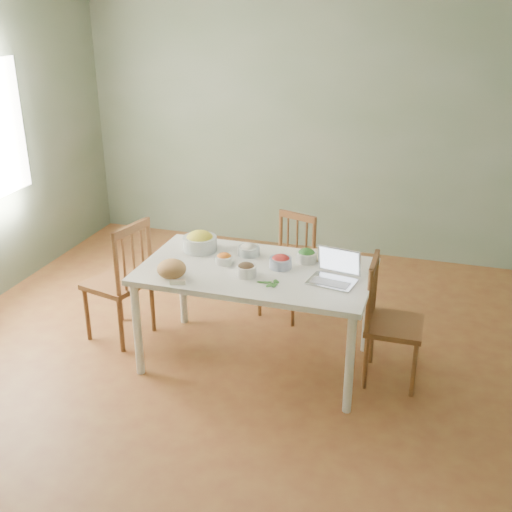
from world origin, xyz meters
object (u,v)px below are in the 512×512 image
(chair_right, at_px, (395,323))
(bowl_squash, at_px, (200,241))
(bread_boule, at_px, (172,269))
(laptop, at_px, (332,268))
(dining_table, at_px, (256,316))
(chair_far, at_px, (286,268))
(chair_left, at_px, (117,280))

(chair_right, distance_m, bowl_squash, 1.58)
(bread_boule, xyz_separation_m, laptop, (1.09, 0.25, 0.04))
(chair_right, bearing_deg, bowl_squash, 84.61)
(bread_boule, height_order, laptop, laptop)
(bread_boule, distance_m, laptop, 1.12)
(chair_right, xyz_separation_m, bread_boule, (-1.53, -0.40, 0.38))
(dining_table, xyz_separation_m, laptop, (0.57, -0.07, 0.50))
(chair_far, relative_size, chair_right, 0.95)
(laptop, bearing_deg, bread_boule, -157.52)
(chair_right, relative_size, bread_boule, 4.55)
(chair_left, relative_size, laptop, 3.22)
(chair_far, xyz_separation_m, bread_boule, (-0.53, -1.14, 0.41))
(chair_left, xyz_separation_m, chair_right, (2.19, 0.02, -0.04))
(bread_boule, relative_size, bowl_squash, 0.79)
(chair_right, bearing_deg, chair_left, 90.04)
(dining_table, xyz_separation_m, bread_boule, (-0.52, -0.32, 0.46))
(dining_table, bearing_deg, chair_left, 177.50)
(dining_table, bearing_deg, bowl_squash, 158.48)
(chair_far, relative_size, bread_boule, 4.33)
(bowl_squash, bearing_deg, bread_boule, -90.02)
(chair_far, distance_m, chair_right, 1.24)
(dining_table, height_order, chair_right, chair_right)
(chair_left, relative_size, chair_right, 1.08)
(chair_far, bearing_deg, chair_right, -19.63)
(dining_table, distance_m, chair_right, 1.02)
(dining_table, height_order, bread_boule, bread_boule)
(chair_left, relative_size, bread_boule, 4.92)
(chair_far, bearing_deg, laptop, -40.88)
(chair_right, relative_size, laptop, 2.98)
(bowl_squash, bearing_deg, chair_left, -167.08)
(dining_table, distance_m, chair_far, 0.82)
(bread_boule, bearing_deg, bowl_squash, 89.98)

